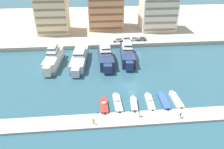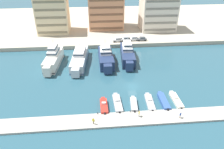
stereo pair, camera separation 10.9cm
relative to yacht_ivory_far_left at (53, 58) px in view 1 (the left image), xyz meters
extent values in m
plane|color=#285160|center=(25.72, -16.61, -2.54)|extent=(400.00, 400.00, 0.00)
cube|color=#ADA38E|center=(25.72, 48.33, -1.73)|extent=(180.00, 70.00, 1.62)
cube|color=#A8A399|center=(25.72, -31.48, -2.28)|extent=(120.00, 5.06, 0.52)
cube|color=silver|center=(0.01, 0.14, -0.61)|extent=(5.62, 15.72, 3.86)
cube|color=silver|center=(-0.82, -8.45, -0.52)|extent=(2.47, 2.29, 3.28)
cube|color=black|center=(0.01, 0.14, -1.87)|extent=(5.68, 15.88, 0.24)
cube|color=white|center=(0.12, 1.28, 2.12)|extent=(3.85, 6.75, 1.60)
cube|color=#233342|center=(0.12, 1.28, 2.28)|extent=(3.89, 6.81, 0.58)
cube|color=white|center=(0.12, 1.28, 3.62)|extent=(3.00, 5.26, 1.41)
cube|color=#233342|center=(0.12, 1.28, 3.76)|extent=(3.04, 5.32, 0.51)
cylinder|color=silver|center=(0.22, 2.25, 5.22)|extent=(0.16, 0.16, 1.80)
cube|color=silver|center=(0.80, 8.24, -1.48)|extent=(3.60, 1.24, 0.20)
cube|color=silver|center=(9.20, 0.57, -0.91)|extent=(6.26, 18.77, 3.26)
cube|color=silver|center=(8.30, -9.65, -0.83)|extent=(2.75, 2.54, 2.77)
cube|color=#334C7F|center=(9.20, 0.57, -1.97)|extent=(6.32, 18.96, 0.24)
cube|color=white|center=(9.32, 1.95, 1.48)|extent=(4.30, 8.03, 1.52)
cube|color=#233342|center=(9.32, 1.95, 1.63)|extent=(4.35, 8.11, 0.55)
cylinder|color=silver|center=(9.42, 3.11, 3.13)|extent=(0.16, 0.16, 1.80)
cube|color=silver|center=(10.05, 10.20, -1.64)|extent=(4.02, 1.24, 0.20)
cube|color=navy|center=(18.69, 0.23, -0.77)|extent=(5.16, 14.80, 3.54)
cube|color=navy|center=(18.82, -8.25, -0.68)|extent=(2.75, 2.51, 3.01)
cube|color=#334C7F|center=(18.69, 0.23, -1.92)|extent=(5.22, 14.95, 0.24)
cube|color=white|center=(18.67, 1.33, 1.75)|extent=(3.95, 6.25, 1.50)
cube|color=#233342|center=(18.67, 1.33, 1.90)|extent=(4.00, 6.31, 0.54)
cube|color=white|center=(18.67, 1.33, 3.05)|extent=(3.08, 4.87, 1.11)
cube|color=#233342|center=(18.67, 1.33, 3.16)|extent=(3.12, 4.92, 0.40)
cylinder|color=silver|center=(18.66, 2.26, 4.51)|extent=(0.16, 0.16, 1.80)
cube|color=navy|center=(18.57, 8.04, -1.57)|extent=(4.21, 0.97, 0.20)
cube|color=navy|center=(26.90, 2.03, -0.68)|extent=(5.75, 16.45, 3.72)
cube|color=navy|center=(26.25, -7.06, -0.59)|extent=(2.69, 2.47, 3.16)
cube|color=black|center=(26.90, 2.03, -1.89)|extent=(5.80, 16.61, 0.24)
cube|color=white|center=(26.99, 3.23, 1.86)|extent=(4.06, 7.03, 1.35)
cube|color=#233342|center=(26.99, 3.23, 1.99)|extent=(4.11, 7.10, 0.49)
cube|color=white|center=(26.99, 3.23, 3.18)|extent=(3.17, 5.48, 1.29)
cube|color=#233342|center=(26.99, 3.23, 3.31)|extent=(3.21, 5.54, 0.47)
cylinder|color=silver|center=(27.07, 4.25, 4.72)|extent=(0.16, 0.16, 1.80)
cube|color=navy|center=(27.52, 10.53, -1.52)|extent=(3.96, 1.18, 0.20)
cube|color=red|center=(16.45, -26.38, -2.01)|extent=(1.89, 5.88, 1.05)
cube|color=red|center=(16.42, -23.08, -2.01)|extent=(1.02, 0.83, 0.90)
cube|color=silver|center=(16.45, -25.94, -1.23)|extent=(1.01, 0.61, 0.50)
cube|color=#283847|center=(16.44, -25.66, -1.16)|extent=(0.92, 0.09, 0.30)
cube|color=black|center=(16.48, -29.50, -1.86)|extent=(0.36, 0.28, 0.60)
cube|color=#9EA3A8|center=(20.14, -25.38, -2.08)|extent=(2.21, 7.55, 0.92)
cube|color=#9EA3A8|center=(20.03, -21.23, -2.08)|extent=(1.12, 0.93, 0.78)
cube|color=silver|center=(20.12, -24.81, -1.38)|extent=(1.12, 0.63, 0.49)
cube|color=#283847|center=(20.12, -24.53, -1.31)|extent=(1.00, 0.11, 0.29)
cube|color=black|center=(20.25, -29.30, -1.93)|extent=(0.37, 0.29, 0.60)
cube|color=#9EA3A8|center=(24.34, -26.35, -2.02)|extent=(2.24, 5.77, 1.04)
cube|color=#9EA3A8|center=(24.65, -23.21, -2.02)|extent=(1.01, 0.86, 0.88)
cube|color=black|center=(24.06, -29.34, -1.87)|extent=(0.39, 0.31, 0.60)
cube|color=#9EA3A8|center=(28.88, -25.56, -2.18)|extent=(2.32, 7.08, 0.71)
cube|color=#9EA3A8|center=(29.10, -21.69, -2.18)|extent=(1.11, 0.93, 0.61)
cube|color=silver|center=(28.91, -25.04, -1.62)|extent=(1.09, 0.66, 0.42)
cube|color=#283847|center=(28.92, -24.76, -1.55)|extent=(0.97, 0.13, 0.25)
cube|color=black|center=(28.67, -29.23, -2.03)|extent=(0.38, 0.30, 0.60)
cube|color=#33569E|center=(32.63, -25.71, -1.99)|extent=(1.83, 7.11, 1.10)
cube|color=#33569E|center=(32.66, -21.80, -1.99)|extent=(0.98, 0.80, 0.93)
cube|color=black|center=(32.60, -29.43, -1.84)|extent=(0.36, 0.28, 0.60)
cube|color=beige|center=(36.30, -25.32, -2.16)|extent=(1.97, 6.97, 0.76)
cube|color=beige|center=(36.25, -21.47, -2.16)|extent=(1.04, 0.86, 0.65)
cube|color=silver|center=(36.30, -24.79, -1.55)|extent=(1.04, 0.61, 0.46)
cube|color=#283847|center=(36.29, -24.51, -1.48)|extent=(0.94, 0.09, 0.28)
cube|color=black|center=(36.36, -28.97, -2.01)|extent=(0.36, 0.29, 0.60)
cube|color=white|center=(24.83, 16.49, -0.20)|extent=(4.18, 1.90, 0.80)
cube|color=white|center=(24.98, 16.50, 0.54)|extent=(2.18, 1.66, 0.68)
cube|color=#1E2833|center=(24.98, 16.50, 0.54)|extent=(2.13, 1.68, 0.37)
cylinder|color=black|center=(23.52, 15.57, -0.60)|extent=(0.65, 0.25, 0.64)
cylinder|color=black|center=(23.44, 17.27, -0.60)|extent=(0.65, 0.25, 0.64)
cylinder|color=black|center=(26.22, 15.71, -0.60)|extent=(0.65, 0.25, 0.64)
cylinder|color=black|center=(26.14, 17.41, -0.60)|extent=(0.65, 0.25, 0.64)
cube|color=#B7BCC1|center=(28.37, 17.16, -0.20)|extent=(4.13, 1.78, 0.80)
cube|color=#B7BCC1|center=(28.52, 17.16, 0.54)|extent=(2.13, 1.60, 0.68)
cube|color=#1E2833|center=(28.52, 17.16, 0.54)|extent=(2.09, 1.62, 0.37)
cylinder|color=black|center=(27.01, 16.34, -0.60)|extent=(0.64, 0.23, 0.64)
cylinder|color=black|center=(27.04, 18.04, -0.60)|extent=(0.64, 0.23, 0.64)
cylinder|color=black|center=(29.71, 16.28, -0.60)|extent=(0.64, 0.23, 0.64)
cylinder|color=black|center=(29.74, 17.98, -0.60)|extent=(0.64, 0.23, 0.64)
cube|color=white|center=(31.93, 17.15, -0.20)|extent=(4.19, 1.94, 0.80)
cube|color=white|center=(32.08, 17.16, 0.54)|extent=(2.19, 1.68, 0.68)
cube|color=#1E2833|center=(32.08, 17.16, 0.54)|extent=(2.15, 1.69, 0.37)
cylinder|color=black|center=(30.64, 16.22, -0.60)|extent=(0.65, 0.26, 0.64)
cylinder|color=black|center=(30.54, 17.92, -0.60)|extent=(0.65, 0.26, 0.64)
cylinder|color=black|center=(33.33, 16.38, -0.60)|extent=(0.65, 0.26, 0.64)
cylinder|color=black|center=(33.23, 18.08, -0.60)|extent=(0.65, 0.26, 0.64)
cube|color=slate|center=(35.46, 16.76, -0.20)|extent=(4.13, 1.78, 0.80)
cube|color=slate|center=(35.61, 16.76, 0.54)|extent=(2.13, 1.60, 0.68)
cube|color=#1E2833|center=(35.61, 16.76, 0.54)|extent=(2.09, 1.61, 0.37)
cylinder|color=black|center=(34.09, 15.94, -0.60)|extent=(0.64, 0.23, 0.64)
cylinder|color=black|center=(34.13, 17.64, -0.60)|extent=(0.64, 0.23, 0.64)
cylinder|color=black|center=(36.79, 15.89, -0.60)|extent=(0.64, 0.23, 0.64)
cylinder|color=black|center=(36.83, 17.59, -0.60)|extent=(0.64, 0.23, 0.64)
cube|color=beige|center=(-3.77, 32.37, 7.47)|extent=(14.18, 12.53, 16.79)
cube|color=#7E7359|center=(-3.77, 26.01, 0.76)|extent=(13.04, 0.24, 0.90)
cube|color=#7E7359|center=(-3.77, 26.01, 4.12)|extent=(13.04, 0.24, 0.90)
cube|color=#7E7359|center=(-3.77, 26.01, 7.47)|extent=(13.04, 0.24, 0.90)
cube|color=#7E7359|center=(-3.77, 26.01, 10.83)|extent=(13.04, 0.24, 0.90)
cube|color=#7E7359|center=(-3.77, 26.01, 14.19)|extent=(13.04, 0.24, 0.90)
cube|color=tan|center=(21.12, 36.98, 10.43)|extent=(16.74, 13.43, 22.70)
cube|color=brown|center=(21.12, 30.16, 0.70)|extent=(15.40, 0.24, 0.90)
cube|color=brown|center=(21.12, 30.16, 3.94)|extent=(15.40, 0.24, 0.90)
cube|color=brown|center=(21.12, 30.16, 7.19)|extent=(15.40, 0.24, 0.90)
cube|color=brown|center=(21.12, 30.16, 10.43)|extent=(15.40, 0.24, 0.90)
cube|color=brown|center=(21.12, 30.16, 13.67)|extent=(15.40, 0.24, 0.90)
cube|color=silver|center=(46.04, 31.90, 7.18)|extent=(16.31, 12.27, 16.21)
cube|color=gray|center=(46.04, 25.66, 0.70)|extent=(15.01, 0.24, 0.90)
cube|color=gray|center=(46.04, 25.66, 3.94)|extent=(15.01, 0.24, 0.90)
cube|color=gray|center=(46.04, 25.66, 7.18)|extent=(15.01, 0.24, 0.90)
cube|color=gray|center=(46.04, 25.66, 10.43)|extent=(15.01, 0.24, 0.90)
cube|color=gray|center=(46.04, 25.66, 13.67)|extent=(15.01, 0.24, 0.90)
cylinder|color=#7A6B56|center=(13.71, -32.74, -1.59)|extent=(0.14, 0.14, 0.86)
cylinder|color=#7A6B56|center=(13.56, -32.65, -1.59)|extent=(0.14, 0.14, 0.86)
cube|color=yellow|center=(13.63, -32.69, -0.83)|extent=(0.53, 0.46, 0.66)
cylinder|color=yellow|center=(13.88, -32.85, -0.88)|extent=(0.10, 0.10, 0.66)
cylinder|color=yellow|center=(13.39, -32.53, -0.88)|extent=(0.10, 0.10, 0.66)
sphere|color=tan|center=(13.63, -32.69, -0.38)|extent=(0.24, 0.24, 0.24)
cylinder|color=#7A6B56|center=(34.71, -32.34, -1.60)|extent=(0.14, 0.14, 0.84)
cylinder|color=#7A6B56|center=(34.59, -32.45, -1.60)|extent=(0.14, 0.14, 0.84)
cube|color=#2D4C99|center=(34.65, -32.39, -0.86)|extent=(0.50, 0.48, 0.64)
cylinder|color=#2D4C99|center=(34.86, -32.20, -0.91)|extent=(0.10, 0.10, 0.64)
cylinder|color=#2D4C99|center=(34.44, -32.58, -0.91)|extent=(0.10, 0.10, 0.64)
sphere|color=beige|center=(34.65, -32.39, -0.42)|extent=(0.23, 0.23, 0.23)
cylinder|color=#282D3D|center=(24.78, -31.08, -1.59)|extent=(0.14, 0.14, 0.86)
cylinder|color=#282D3D|center=(24.83, -30.92, -1.59)|extent=(0.14, 0.14, 0.86)
cube|color=yellow|center=(24.80, -31.00, -0.83)|extent=(0.37, 0.53, 0.66)
cylinder|color=yellow|center=(24.71, -31.27, -0.88)|extent=(0.10, 0.10, 0.66)
cylinder|color=yellow|center=(24.89, -30.72, -0.88)|extent=(0.10, 0.10, 0.66)
sphere|color=#A87A5B|center=(24.80, -31.00, -0.38)|extent=(0.24, 0.24, 0.24)
cylinder|color=#2D2D33|center=(14.74, -29.20, -1.80)|extent=(0.18, 0.18, 0.45)
sphere|color=#2D2D33|center=(14.74, -29.20, -1.51)|extent=(0.20, 0.20, 0.20)
cylinder|color=#2D2D33|center=(22.91, -29.20, -1.80)|extent=(0.18, 0.18, 0.45)
sphere|color=#2D2D33|center=(22.91, -29.20, -1.51)|extent=(0.20, 0.20, 0.20)
camera|label=1|loc=(14.39, -71.60, 33.62)|focal=35.00mm
camera|label=2|loc=(14.50, -71.61, 33.62)|focal=35.00mm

